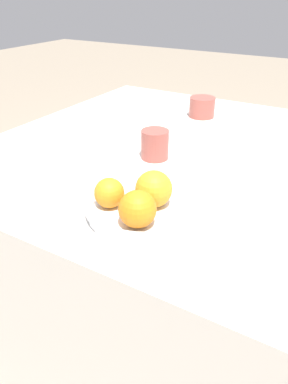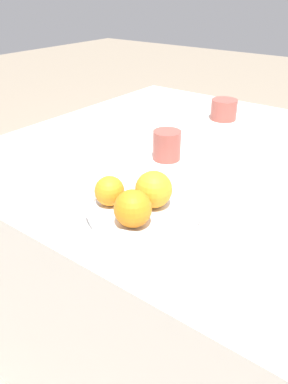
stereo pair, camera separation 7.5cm
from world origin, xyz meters
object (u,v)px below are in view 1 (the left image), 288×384
object	(u,v)px
fruit_platter	(144,207)
orange_0	(154,189)
orange_1	(137,209)
cup_2	(202,107)
cup_1	(155,144)
orange_2	(109,193)

from	to	relation	value
fruit_platter	orange_0	xyz separation A→B (m)	(0.02, 0.01, 0.04)
fruit_platter	orange_1	world-z (taller)	orange_1
orange_1	cup_2	distance (m)	0.75
cup_1	orange_1	bearing A→B (deg)	-66.08
orange_0	orange_1	xyz separation A→B (m)	(0.01, -0.08, -0.00)
orange_2	cup_2	distance (m)	0.70
orange_2	orange_1	bearing A→B (deg)	-19.82
fruit_platter	cup_1	bearing A→B (deg)	114.59
fruit_platter	cup_2	xyz separation A→B (m)	(-0.15, 0.65, 0.02)
cup_2	orange_0	bearing A→B (deg)	-75.55
orange_0	cup_1	distance (m)	0.28
cup_1	fruit_platter	bearing A→B (deg)	-65.41
orange_1	orange_2	world-z (taller)	orange_1
orange_0	orange_1	bearing A→B (deg)	-82.82
orange_0	orange_2	world-z (taller)	orange_0
cup_1	cup_2	world-z (taller)	cup_1
orange_2	cup_2	world-z (taller)	orange_2
orange_2	cup_1	xyz separation A→B (m)	(-0.06, 0.30, -0.01)
orange_1	orange_2	distance (m)	0.09
fruit_platter	orange_1	bearing A→B (deg)	-68.56
orange_1	orange_2	xyz separation A→B (m)	(-0.08, 0.03, -0.01)
cup_1	orange_0	bearing A→B (deg)	-61.41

